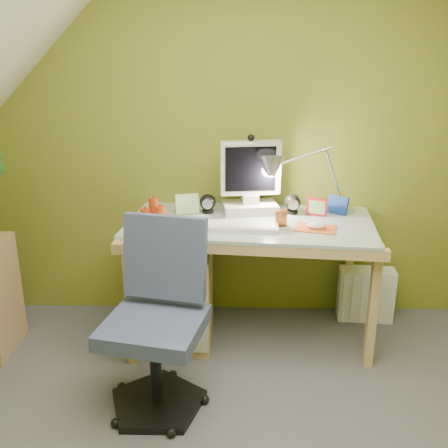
{
  "coord_description": "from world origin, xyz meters",
  "views": [
    {
      "loc": [
        0.06,
        -1.83,
        1.82
      ],
      "look_at": [
        0.0,
        1.0,
        0.85
      ],
      "focal_mm": 42.0,
      "sensor_mm": 36.0,
      "label": 1
    }
  ],
  "objects_px": {
    "monitor": "(250,175)",
    "desk_lamp": "(323,164)",
    "desk": "(249,280)",
    "radiator": "(366,294)",
    "task_chair": "(154,324)"
  },
  "relations": [
    {
      "from": "monitor",
      "to": "radiator",
      "type": "distance_m",
      "value": 1.18
    },
    {
      "from": "monitor",
      "to": "desk_lamp",
      "type": "distance_m",
      "value": 0.46
    },
    {
      "from": "desk_lamp",
      "to": "radiator",
      "type": "bearing_deg",
      "value": 11.54
    },
    {
      "from": "desk_lamp",
      "to": "task_chair",
      "type": "relative_size",
      "value": 0.64
    },
    {
      "from": "monitor",
      "to": "desk",
      "type": "bearing_deg",
      "value": -98.39
    },
    {
      "from": "task_chair",
      "to": "desk",
      "type": "bearing_deg",
      "value": 68.02
    },
    {
      "from": "desk_lamp",
      "to": "task_chair",
      "type": "xyz_separation_m",
      "value": [
        -0.95,
        -0.92,
        -0.62
      ]
    },
    {
      "from": "desk_lamp",
      "to": "task_chair",
      "type": "distance_m",
      "value": 1.46
    },
    {
      "from": "desk_lamp",
      "to": "desk",
      "type": "bearing_deg",
      "value": -156.07
    },
    {
      "from": "monitor",
      "to": "radiator",
      "type": "relative_size",
      "value": 1.31
    },
    {
      "from": "monitor",
      "to": "task_chair",
      "type": "height_order",
      "value": "monitor"
    },
    {
      "from": "desk",
      "to": "monitor",
      "type": "xyz_separation_m",
      "value": [
        0.0,
        0.18,
        0.64
      ]
    },
    {
      "from": "task_chair",
      "to": "radiator",
      "type": "distance_m",
      "value": 1.66
    },
    {
      "from": "task_chair",
      "to": "radiator",
      "type": "height_order",
      "value": "task_chair"
    },
    {
      "from": "desk_lamp",
      "to": "monitor",
      "type": "bearing_deg",
      "value": -177.87
    }
  ]
}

